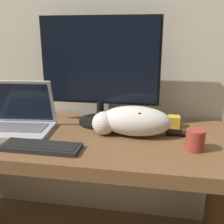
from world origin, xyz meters
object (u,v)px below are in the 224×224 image
object	(u,v)px
external_keyboard	(41,147)
coffee_mug	(195,140)
monitor	(100,69)
laptop	(19,121)
cat	(132,121)

from	to	relation	value
external_keyboard	coffee_mug	xyz separation A→B (m)	(0.65, 0.11, 0.03)
monitor	laptop	distance (m)	0.50
monitor	coffee_mug	distance (m)	0.61
monitor	laptop	bearing A→B (deg)	-153.66
cat	laptop	bearing A→B (deg)	-174.68
coffee_mug	laptop	bearing A→B (deg)	173.81
external_keyboard	cat	size ratio (longest dim) A/B	0.70
external_keyboard	cat	xyz separation A→B (m)	(0.37, 0.23, 0.06)
coffee_mug	cat	bearing A→B (deg)	155.52
monitor	laptop	world-z (taller)	monitor
monitor	external_keyboard	size ratio (longest dim) A/B	1.82
cat	external_keyboard	bearing A→B (deg)	-145.90
external_keyboard	cat	bearing A→B (deg)	32.96
laptop	external_keyboard	world-z (taller)	laptop
monitor	external_keyboard	distance (m)	0.52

